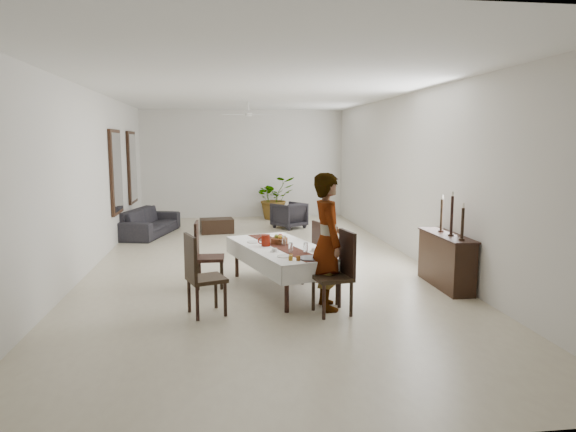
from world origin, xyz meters
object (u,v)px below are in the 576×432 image
Objects in this scene: red_pitcher at (266,240)px; sofa at (149,222)px; woman at (328,241)px; sideboard_body at (446,261)px; dining_table_top at (282,248)px.

sofa is (-2.41, 5.03, -0.45)m from red_pitcher.
woman is 2.26m from sideboard_body.
woman is at bearing -53.86° from red_pitcher.
sideboard_body is at bearing -120.88° from sofa.
woman is (0.75, -1.02, 0.16)m from red_pitcher.
dining_table_top is 5.75m from sofa.
woman is at bearing -138.05° from sofa.
dining_table_top reaches higher than sofa.
woman reaches higher than dining_table_top.
sideboard_body is at bearing -72.10° from woman.
sideboard_body is at bearing -21.04° from dining_table_top.
red_pitcher is 5.59m from sofa.
red_pitcher is at bearing 33.10° from woman.
red_pitcher is at bearing 149.04° from dining_table_top.
sideboard_body is 0.62× the size of sofa.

